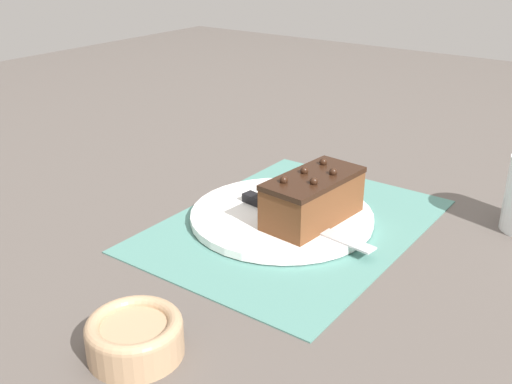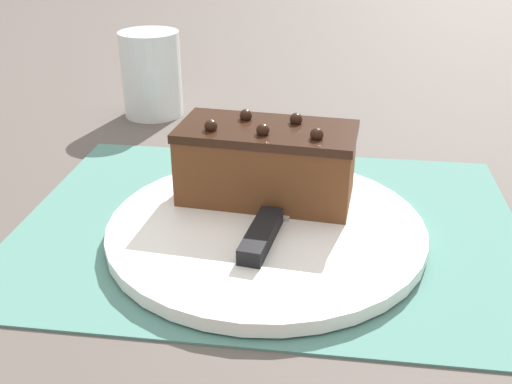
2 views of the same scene
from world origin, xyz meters
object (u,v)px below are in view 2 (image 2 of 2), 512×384
object	(u,v)px
serving_knife	(277,215)
drinking_glass	(151,74)
cake_plate	(263,228)
chocolate_cake	(267,162)

from	to	relation	value
serving_knife	drinking_glass	world-z (taller)	drinking_glass
cake_plate	drinking_glass	size ratio (longest dim) A/B	2.46
chocolate_cake	drinking_glass	bearing A→B (deg)	-54.34
cake_plate	chocolate_cake	size ratio (longest dim) A/B	1.66
drinking_glass	cake_plate	bearing A→B (deg)	121.48
chocolate_cake	serving_knife	world-z (taller)	chocolate_cake
serving_knife	drinking_glass	bearing A→B (deg)	131.35
cake_plate	serving_knife	size ratio (longest dim) A/B	1.15
cake_plate	serving_knife	xyz separation A→B (m)	(-0.01, -0.01, 0.01)
chocolate_cake	drinking_glass	world-z (taller)	drinking_glass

